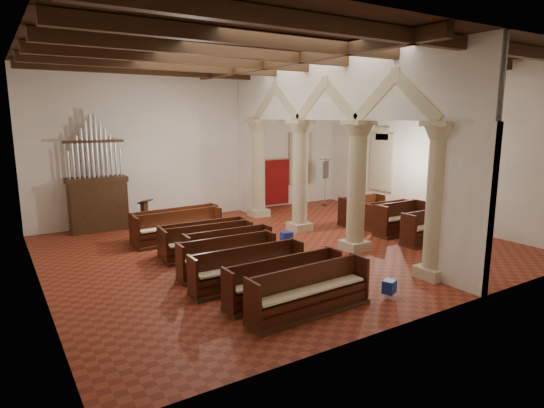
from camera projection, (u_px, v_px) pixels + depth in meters
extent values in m
plane|color=maroon|center=(281.00, 247.00, 14.77)|extent=(14.00, 14.00, 0.00)
plane|color=black|center=(282.00, 55.00, 13.64)|extent=(14.00, 14.00, 0.00)
cube|color=white|center=(204.00, 145.00, 19.19)|extent=(14.00, 0.02, 6.00)
cube|color=white|center=(444.00, 175.00, 9.22)|extent=(14.00, 0.02, 6.00)
cube|color=white|center=(30.00, 168.00, 10.54)|extent=(0.02, 12.00, 6.00)
cube|color=white|center=(430.00, 147.00, 17.87)|extent=(0.02, 12.00, 6.00)
cube|color=tan|center=(432.00, 272.00, 11.94)|extent=(0.75, 0.75, 0.30)
cylinder|color=tan|center=(437.00, 205.00, 11.61)|extent=(0.56, 0.56, 3.30)
cube|color=tan|center=(354.00, 245.00, 14.44)|extent=(0.75, 0.75, 0.30)
cylinder|color=tan|center=(356.00, 190.00, 14.10)|extent=(0.56, 0.56, 3.30)
cube|color=tan|center=(299.00, 226.00, 16.93)|extent=(0.75, 0.75, 0.30)
cylinder|color=tan|center=(300.00, 179.00, 16.59)|extent=(0.56, 0.56, 3.30)
cube|color=tan|center=(259.00, 212.00, 19.42)|extent=(0.75, 0.75, 0.30)
cylinder|color=tan|center=(258.00, 171.00, 19.08)|extent=(0.56, 0.56, 3.30)
cube|color=white|center=(328.00, 90.00, 14.76)|extent=(0.25, 11.90, 1.93)
cube|color=#367960|center=(462.00, 171.00, 16.76)|extent=(0.03, 1.00, 2.20)
cube|color=#367960|center=(382.00, 162.00, 20.09)|extent=(0.03, 1.00, 2.20)
cube|color=#367960|center=(300.00, 158.00, 21.94)|extent=(1.00, 0.03, 2.20)
cube|color=#3A2512|center=(98.00, 207.00, 16.82)|extent=(2.00, 0.80, 1.80)
cube|color=#3A2512|center=(97.00, 180.00, 16.63)|extent=(2.10, 0.85, 0.20)
cube|color=#3D2713|center=(145.00, 227.00, 17.25)|extent=(0.55, 0.55, 0.09)
cube|color=#3D2713|center=(145.00, 215.00, 17.17)|extent=(0.27, 0.27, 1.01)
cube|color=#3D2713|center=(144.00, 201.00, 17.00)|extent=(0.57, 0.52, 0.18)
cube|color=maroon|center=(274.00, 182.00, 21.31)|extent=(1.60, 0.06, 2.10)
cylinder|color=gold|center=(275.00, 159.00, 21.08)|extent=(1.80, 0.04, 0.04)
cone|color=#3A2512|center=(325.00, 204.00, 21.70)|extent=(0.35, 0.35, 0.12)
cylinder|color=gold|center=(325.00, 182.00, 21.49)|extent=(0.04, 0.04, 2.31)
cylinder|color=gold|center=(326.00, 159.00, 21.30)|extent=(0.28, 0.63, 0.03)
cube|color=#1B164E|center=(326.00, 170.00, 21.37)|extent=(0.50, 0.22, 0.82)
cube|color=navy|center=(389.00, 287.00, 10.64)|extent=(0.39, 0.35, 0.31)
cube|color=#163898|center=(333.00, 271.00, 11.65)|extent=(0.39, 0.34, 0.35)
cube|color=navy|center=(286.00, 237.00, 14.91)|extent=(0.39, 0.33, 0.36)
cylinder|color=white|center=(317.00, 298.00, 10.23)|extent=(1.09, 0.29, 0.11)
cylinder|color=white|center=(238.00, 292.00, 10.55)|extent=(0.94, 0.28, 0.09)
cube|color=#3A2512|center=(310.00, 311.00, 9.77)|extent=(2.99, 0.80, 0.10)
cube|color=#461C0F|center=(312.00, 300.00, 9.68)|extent=(2.83, 0.49, 0.44)
cube|color=#461C0F|center=(306.00, 286.00, 9.82)|extent=(2.81, 0.17, 0.94)
cube|color=#461C0F|center=(251.00, 303.00, 8.93)|extent=(0.09, 0.59, 0.94)
cube|color=#461C0F|center=(360.00, 276.00, 10.45)|extent=(0.09, 0.59, 0.94)
cube|color=#F4E9B4|center=(312.00, 289.00, 9.63)|extent=(2.71, 0.45, 0.05)
cube|color=#3A2512|center=(285.00, 298.00, 10.51)|extent=(3.00, 0.70, 0.09)
cube|color=#43210E|center=(286.00, 288.00, 10.42)|extent=(2.84, 0.41, 0.43)
cube|color=#43210E|center=(281.00, 275.00, 10.56)|extent=(2.84, 0.10, 0.90)
cube|color=#43210E|center=(228.00, 290.00, 9.67)|extent=(0.07, 0.57, 0.90)
cube|color=#43210E|center=(334.00, 266.00, 11.20)|extent=(0.07, 0.57, 0.90)
cube|color=#F4E9B4|center=(286.00, 278.00, 10.38)|extent=(2.73, 0.37, 0.05)
cube|color=#3A2512|center=(248.00, 285.00, 11.29)|extent=(2.98, 0.72, 0.10)
cube|color=#43190E|center=(249.00, 276.00, 11.20)|extent=(2.82, 0.43, 0.43)
cube|color=#43190E|center=(245.00, 264.00, 11.34)|extent=(2.82, 0.11, 0.91)
cube|color=#43190E|center=(193.00, 277.00, 10.46)|extent=(0.08, 0.58, 0.91)
cube|color=#43190E|center=(296.00, 256.00, 11.97)|extent=(0.08, 0.58, 0.91)
cube|color=#F4E9B4|center=(249.00, 267.00, 11.16)|extent=(2.71, 0.39, 0.05)
cube|color=#3A2512|center=(228.00, 272.00, 12.23)|extent=(2.72, 0.76, 0.10)
cube|color=#461E0F|center=(229.00, 263.00, 12.14)|extent=(2.56, 0.46, 0.43)
cube|color=#461E0F|center=(225.00, 253.00, 12.28)|extent=(2.55, 0.15, 0.91)
cube|color=#461E0F|center=(181.00, 262.00, 11.46)|extent=(0.09, 0.58, 0.91)
cube|color=#461E0F|center=(269.00, 247.00, 12.84)|extent=(0.09, 0.58, 0.91)
cube|color=#F4E9B4|center=(229.00, 255.00, 12.10)|extent=(2.46, 0.42, 0.05)
cube|color=#3A2512|center=(229.00, 263.00, 13.03)|extent=(2.58, 0.75, 0.10)
cube|color=#39110C|center=(230.00, 254.00, 12.94)|extent=(2.43, 0.45, 0.43)
cube|color=#39110C|center=(226.00, 244.00, 13.08)|extent=(2.42, 0.13, 0.92)
cube|color=#39110C|center=(187.00, 253.00, 12.30)|extent=(0.08, 0.58, 0.92)
cube|color=#39110C|center=(266.00, 240.00, 13.60)|extent=(0.08, 0.58, 0.92)
cube|color=#F4E9B4|center=(230.00, 246.00, 12.89)|extent=(2.33, 0.41, 0.05)
cube|color=#3A2512|center=(209.00, 256.00, 13.67)|extent=(2.76, 0.82, 0.09)
cube|color=#43190E|center=(210.00, 248.00, 13.58)|extent=(2.59, 0.53, 0.43)
cube|color=#43190E|center=(206.00, 239.00, 13.72)|extent=(2.57, 0.22, 0.90)
cube|color=#43190E|center=(166.00, 247.00, 12.90)|extent=(0.10, 0.57, 0.90)
cube|color=#43190E|center=(247.00, 234.00, 14.29)|extent=(0.10, 0.57, 0.90)
cube|color=#F4E9B4|center=(209.00, 240.00, 13.54)|extent=(2.49, 0.49, 0.05)
cube|color=#3A2512|center=(204.00, 250.00, 14.34)|extent=(2.83, 0.68, 0.09)
cube|color=#3D1A0D|center=(204.00, 242.00, 14.26)|extent=(2.67, 0.41, 0.41)
cube|color=#3D1A0D|center=(202.00, 234.00, 14.39)|extent=(2.67, 0.11, 0.86)
cube|color=#3D1A0D|center=(161.00, 241.00, 13.55)|extent=(0.07, 0.54, 0.86)
cube|color=#3D1A0D|center=(242.00, 229.00, 14.99)|extent=(0.07, 0.54, 0.86)
cube|color=#F4E9B4|center=(204.00, 235.00, 14.22)|extent=(2.57, 0.37, 0.05)
cube|color=#3A2512|center=(180.00, 241.00, 15.33)|extent=(3.01, 0.85, 0.10)
cube|color=#461B0F|center=(180.00, 233.00, 15.23)|extent=(2.84, 0.54, 0.45)
cube|color=#461B0F|center=(177.00, 225.00, 15.38)|extent=(2.82, 0.21, 0.95)
cube|color=#461B0F|center=(135.00, 231.00, 14.48)|extent=(0.10, 0.61, 0.95)
cube|color=#461B0F|center=(218.00, 220.00, 16.00)|extent=(0.10, 0.61, 0.95)
cube|color=#F4E9B4|center=(180.00, 226.00, 15.19)|extent=(2.73, 0.49, 0.05)
cube|color=#3A2512|center=(176.00, 236.00, 15.96)|extent=(3.15, 0.89, 0.10)
cube|color=#38130C|center=(177.00, 229.00, 15.87)|extent=(2.98, 0.59, 0.44)
cube|color=#38130C|center=(174.00, 221.00, 16.01)|extent=(2.95, 0.26, 0.93)
cube|color=#38130C|center=(132.00, 227.00, 15.08)|extent=(0.11, 0.59, 0.93)
cube|color=#38130C|center=(215.00, 217.00, 16.67)|extent=(0.11, 0.59, 0.93)
cube|color=#F4E9B4|center=(176.00, 222.00, 15.82)|extent=(2.86, 0.54, 0.05)
cube|color=#3A2512|center=(429.00, 241.00, 15.29)|extent=(2.28, 0.80, 0.10)
cube|color=#3F180D|center=(431.00, 233.00, 15.19)|extent=(2.12, 0.48, 0.47)
cube|color=#3F180D|center=(426.00, 224.00, 15.34)|extent=(2.11, 0.13, 1.00)
cube|color=#3F180D|center=(408.00, 229.00, 14.63)|extent=(0.09, 0.63, 1.00)
cube|color=#3F180D|center=(451.00, 221.00, 15.78)|extent=(0.09, 0.63, 1.00)
cube|color=#F4E9B4|center=(432.00, 226.00, 15.14)|extent=(2.03, 0.44, 0.05)
cube|color=#3A2512|center=(400.00, 233.00, 16.39)|extent=(2.06, 0.77, 0.11)
cube|color=#401E0D|center=(402.00, 225.00, 16.29)|extent=(1.91, 0.44, 0.49)
cube|color=#401E0D|center=(397.00, 216.00, 16.45)|extent=(1.91, 0.08, 1.04)
cube|color=#401E0D|center=(381.00, 220.00, 15.78)|extent=(0.08, 0.66, 1.04)
cube|color=#401E0D|center=(419.00, 214.00, 16.82)|extent=(0.08, 0.66, 1.04)
cube|color=#F4E9B4|center=(402.00, 217.00, 16.24)|extent=(1.84, 0.40, 0.05)
cube|color=#3A2512|center=(388.00, 227.00, 17.30)|extent=(2.07, 0.75, 0.10)
cube|color=#3E1A0D|center=(389.00, 220.00, 17.21)|extent=(1.91, 0.46, 0.44)
cube|color=#3E1A0D|center=(385.00, 213.00, 17.35)|extent=(1.90, 0.14, 0.92)
cube|color=#3E1A0D|center=(369.00, 217.00, 16.70)|extent=(0.09, 0.58, 0.92)
cube|color=#3E1A0D|center=(406.00, 211.00, 17.74)|extent=(0.09, 0.58, 0.92)
cube|color=#F4E9B4|center=(389.00, 214.00, 17.16)|extent=(1.83, 0.41, 0.05)
cube|color=#3A2512|center=(362.00, 223.00, 17.99)|extent=(1.91, 0.75, 0.11)
cube|color=#381F0C|center=(363.00, 216.00, 17.89)|extent=(1.76, 0.43, 0.48)
cube|color=#381F0C|center=(359.00, 208.00, 18.05)|extent=(1.76, 0.08, 1.01)
cube|color=#381F0C|center=(344.00, 211.00, 17.42)|extent=(0.08, 0.64, 1.01)
cube|color=#381F0C|center=(378.00, 206.00, 18.38)|extent=(0.08, 0.64, 1.01)
cube|color=#F4E9B4|center=(363.00, 209.00, 17.84)|extent=(1.69, 0.39, 0.05)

